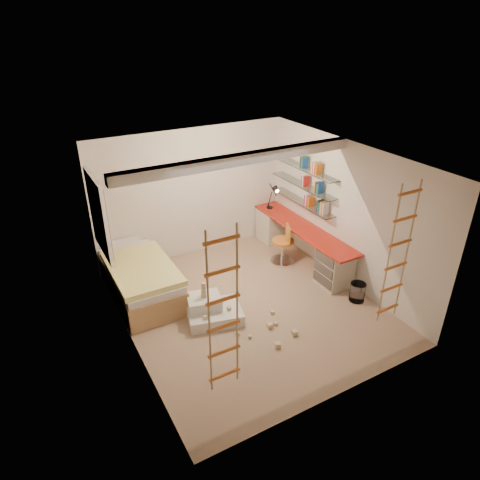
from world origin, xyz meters
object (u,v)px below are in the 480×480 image
swivel_chair (283,249)px  play_platform (211,310)px  desk (301,242)px  bed (141,279)px

swivel_chair → play_platform: bearing=-155.6°
swivel_chair → play_platform: swivel_chair is taller
swivel_chair → desk: bearing=-13.3°
bed → swivel_chair: swivel_chair is taller
bed → desk: bearing=-6.5°
bed → play_platform: (0.79, -1.20, -0.18)m
desk → bed: size_ratio=1.40×
play_platform → swivel_chair: bearing=24.4°
desk → play_platform: (-2.41, -0.84, -0.25)m
desk → swivel_chair: bearing=166.7°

